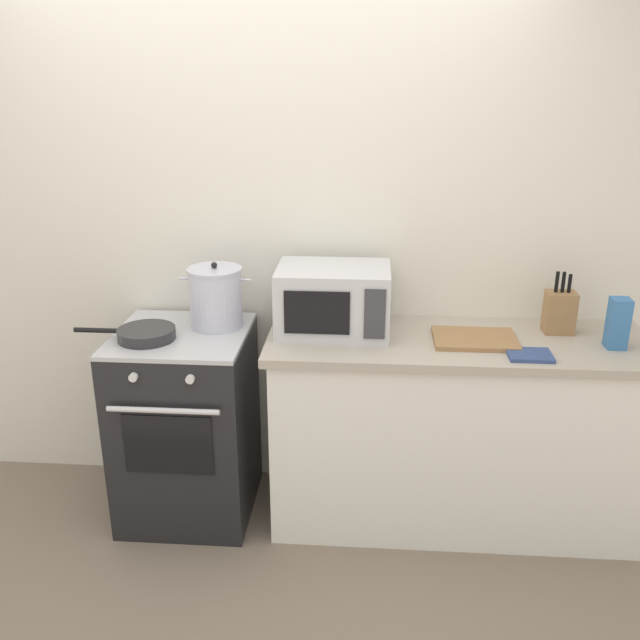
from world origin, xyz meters
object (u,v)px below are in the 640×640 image
Objects in this scene: stove at (187,423)px; stock_pot at (216,297)px; microwave at (333,300)px; knife_block at (560,311)px; cutting_board at (475,339)px; pasta_box at (618,323)px; oven_mitt at (530,355)px; frying_pan at (145,334)px.

stock_pot reaches higher than stove.
microwave is 1.76× the size of knife_block.
pasta_box reaches higher than cutting_board.
microwave is 1.22m from pasta_box.
pasta_box is at bearing 18.74° from oven_mitt.
frying_pan reaches higher than stove.
stock_pot is at bearing -178.70° from knife_block.
knife_block is at bearing 6.96° from frying_pan.
stove is 0.92m from microwave.
stove is at bearing -144.30° from stock_pot.
pasta_box is (0.20, -0.17, 0.01)m from knife_block.
frying_pan reaches higher than cutting_board.
stock_pot is 1.56m from knife_block.
oven_mitt is (0.83, -0.24, -0.14)m from microwave.
oven_mitt is (-0.19, -0.30, -0.09)m from knife_block.
oven_mitt is (0.20, -0.16, -0.00)m from cutting_board.
microwave reaches higher than pasta_box.
knife_block is (1.70, 0.14, 0.56)m from stove.
frying_pan is 1.26× the size of cutting_board.
knife_block is (0.39, 0.14, 0.09)m from cutting_board.
frying_pan is at bearing -176.68° from cutting_board.
stock_pot is 0.66× the size of microwave.
frying_pan reaches higher than oven_mitt.
stove is at bearing -173.44° from microwave.
stove is at bearing 179.13° from pasta_box.
cutting_board is at bearing -5.13° from stock_pot.
pasta_box is at bearing -40.63° from knife_block.
stock_pot is 1.18m from cutting_board.
cutting_board is 2.00× the size of oven_mitt.
cutting_board reaches higher than oven_mitt.
pasta_box is (1.21, -0.11, -0.04)m from microwave.
stove is 2.03× the size of frying_pan.
knife_block is at bearing 3.50° from microwave.
stove is 2.77× the size of stock_pot.
microwave is 1.02m from knife_block.
cutting_board is (1.45, 0.08, -0.02)m from frying_pan.
pasta_box is (1.75, -0.13, -0.03)m from stock_pot.
frying_pan is 0.85m from microwave.
oven_mitt is at bearing -2.64° from frying_pan.
stock_pot is at bearing 177.18° from microwave.
stove is 4.18× the size of pasta_box.
cutting_board is (1.17, -0.10, -0.13)m from stock_pot.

